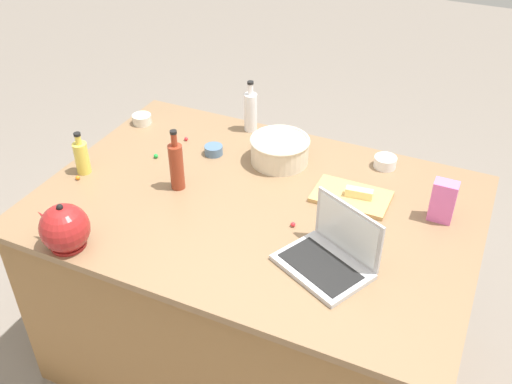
% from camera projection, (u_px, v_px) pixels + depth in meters
% --- Properties ---
extents(ground_plane, '(12.00, 12.00, 0.00)m').
position_uv_depth(ground_plane, '(256.00, 349.00, 2.86)').
color(ground_plane, slate).
extents(island_counter, '(1.75, 1.20, 0.90)m').
position_uv_depth(island_counter, '(256.00, 283.00, 2.60)').
color(island_counter, olive).
rests_on(island_counter, ground).
extents(laptop, '(0.38, 0.34, 0.22)m').
position_uv_depth(laptop, '(331.00, 254.00, 2.01)').
color(laptop, '#B7B7BC').
rests_on(laptop, island_counter).
extents(mixing_bowl_large, '(0.26, 0.26, 0.12)m').
position_uv_depth(mixing_bowl_large, '(280.00, 150.00, 2.55)').
color(mixing_bowl_large, beige).
rests_on(mixing_bowl_large, island_counter).
extents(bottle_soy, '(0.06, 0.06, 0.27)m').
position_uv_depth(bottle_soy, '(176.00, 165.00, 2.36)').
color(bottle_soy, maroon).
rests_on(bottle_soy, island_counter).
extents(bottle_vinegar, '(0.06, 0.06, 0.25)m').
position_uv_depth(bottle_vinegar, '(251.00, 111.00, 2.76)').
color(bottle_vinegar, white).
rests_on(bottle_vinegar, island_counter).
extents(bottle_oil, '(0.06, 0.06, 0.19)m').
position_uv_depth(bottle_oil, '(82.00, 157.00, 2.47)').
color(bottle_oil, '#DBC64C').
rests_on(bottle_oil, island_counter).
extents(kettle, '(0.21, 0.18, 0.20)m').
position_uv_depth(kettle, '(65.00, 228.00, 2.08)').
color(kettle, maroon).
rests_on(kettle, island_counter).
extents(cutting_board, '(0.31, 0.19, 0.02)m').
position_uv_depth(cutting_board, '(351.00, 197.00, 2.35)').
color(cutting_board, tan).
rests_on(cutting_board, island_counter).
extents(butter_stick_left, '(0.11, 0.05, 0.04)m').
position_uv_depth(butter_stick_left, '(359.00, 193.00, 2.33)').
color(butter_stick_left, '#F4E58C').
rests_on(butter_stick_left, cutting_board).
extents(ramekin_small, '(0.10, 0.10, 0.05)m').
position_uv_depth(ramekin_small, '(385.00, 162.00, 2.54)').
color(ramekin_small, white).
rests_on(ramekin_small, island_counter).
extents(ramekin_medium, '(0.09, 0.09, 0.05)m').
position_uv_depth(ramekin_medium, '(142.00, 119.00, 2.86)').
color(ramekin_medium, beige).
rests_on(ramekin_medium, island_counter).
extents(ramekin_wide, '(0.08, 0.08, 0.04)m').
position_uv_depth(ramekin_wide, '(214.00, 150.00, 2.63)').
color(ramekin_wide, slate).
rests_on(ramekin_wide, island_counter).
extents(candy_bag, '(0.09, 0.06, 0.17)m').
position_uv_depth(candy_bag, '(443.00, 201.00, 2.20)').
color(candy_bag, pink).
rests_on(candy_bag, island_counter).
extents(candy_0, '(0.02, 0.02, 0.02)m').
position_uv_depth(candy_0, '(78.00, 178.00, 2.46)').
color(candy_0, orange).
rests_on(candy_0, island_counter).
extents(candy_1, '(0.02, 0.02, 0.02)m').
position_uv_depth(candy_1, '(293.00, 224.00, 2.21)').
color(candy_1, red).
rests_on(candy_1, island_counter).
extents(candy_2, '(0.02, 0.02, 0.02)m').
position_uv_depth(candy_2, '(186.00, 139.00, 2.73)').
color(candy_2, red).
rests_on(candy_2, island_counter).
extents(candy_3, '(0.02, 0.02, 0.02)m').
position_uv_depth(candy_3, '(156.00, 156.00, 2.60)').
color(candy_3, green).
rests_on(candy_3, island_counter).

